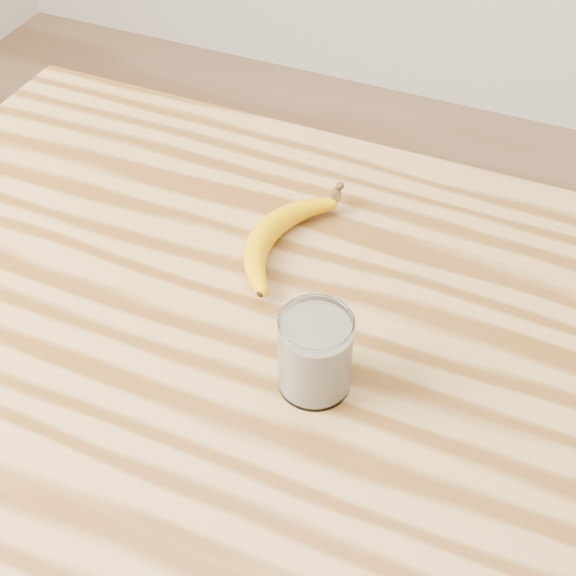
% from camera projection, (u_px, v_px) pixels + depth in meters
% --- Properties ---
extents(table, '(1.20, 0.80, 0.90)m').
position_uv_depth(table, '(297.00, 423.00, 0.95)').
color(table, '#AA7D44').
rests_on(table, ground).
extents(smoothie_glass, '(0.08, 0.08, 0.09)m').
position_uv_depth(smoothie_glass, '(315.00, 354.00, 0.80)').
color(smoothie_glass, white).
rests_on(smoothie_glass, table).
extents(banana, '(0.12, 0.27, 0.03)m').
position_uv_depth(banana, '(266.00, 233.00, 0.97)').
color(banana, '#D99400').
rests_on(banana, table).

